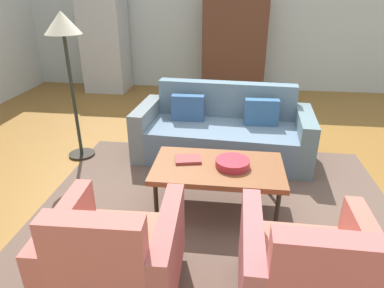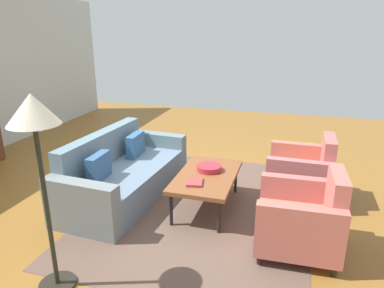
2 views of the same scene
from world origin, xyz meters
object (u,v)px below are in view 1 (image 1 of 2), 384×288
couch (223,132)px  floor_lamp (64,37)px  armchair_right (307,279)px  cabinet (234,47)px  armchair_left (115,262)px  book_stack (188,159)px  refrigerator (105,44)px  coffee_table (218,169)px  fruit_bowl (233,163)px

couch → floor_lamp: 2.13m
armchair_right → cabinet: size_ratio=0.49×
armchair_left → book_stack: armchair_left is taller
couch → refrigerator: 3.74m
armchair_left → refrigerator: (-1.86, 5.10, 0.58)m
cabinet → refrigerator: 2.54m
book_stack → floor_lamp: size_ratio=0.16×
armchair_left → floor_lamp: (-1.17, 2.07, 1.10)m
coffee_table → refrigerator: 4.67m
couch → book_stack: 1.17m
book_stack → floor_lamp: floor_lamp is taller
armchair_right → book_stack: (-0.89, 1.24, 0.12)m
couch → fruit_bowl: 1.21m
fruit_bowl → refrigerator: bearing=123.3°
armchair_left → cabinet: 5.28m
armchair_right → refrigerator: refrigerator is taller
armchair_right → cabinet: cabinet is taller
armchair_left → refrigerator: size_ratio=0.48×
coffee_table → fruit_bowl: (0.13, -0.00, 0.07)m
armchair_right → fruit_bowl: armchair_right is taller
couch → book_stack: bearing=79.1°
armchair_left → armchair_right: size_ratio=1.00×
armchair_left → fruit_bowl: 1.38m
couch → book_stack: couch is taller
coffee_table → floor_lamp: 2.23m
armchair_left → floor_lamp: size_ratio=0.51×
couch → floor_lamp: size_ratio=1.25×
armchair_left → armchair_right: same height
couch → fruit_bowl: couch is taller
armchair_right → floor_lamp: size_ratio=0.51×
cabinet → refrigerator: bearing=-177.6°
armchair_left → refrigerator: 5.46m
armchair_left → floor_lamp: bearing=117.3°
couch → refrigerator: bearing=-44.4°
couch → refrigerator: size_ratio=1.16×
coffee_table → fruit_bowl: size_ratio=3.84×
armchair_left → book_stack: (0.31, 1.24, 0.12)m
couch → cabinet: cabinet is taller
couch → armchair_left: 2.43m
armchair_right → refrigerator: bearing=121.5°
book_stack → cabinet: bearing=84.6°
coffee_table → book_stack: 0.30m
armchair_right → fruit_bowl: bearing=112.5°
armchair_left → book_stack: bearing=73.9°
armchair_left → fruit_bowl: (0.73, 1.17, 0.14)m
fruit_bowl → floor_lamp: bearing=154.4°
coffee_table → book_stack: book_stack is taller
cabinet → book_stack: bearing=-95.4°
couch → armchair_left: (-0.60, -2.35, 0.06)m
coffee_table → floor_lamp: floor_lamp is taller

